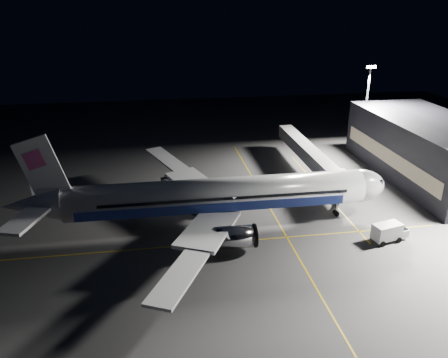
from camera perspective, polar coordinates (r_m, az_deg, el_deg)
ground at (r=72.70m, az=-0.76°, el=-5.90°), size 200.00×200.00×0.00m
guide_line_main at (r=74.60m, az=6.89°, el=-5.29°), size 0.25×80.00×0.01m
guide_line_cross at (r=67.53m, az=-0.03°, el=-8.28°), size 70.00×0.25×0.01m
guide_line_side at (r=86.80m, az=12.80°, el=-1.60°), size 0.25×40.00×0.01m
airliner at (r=70.28m, az=-1.65°, el=-2.25°), size 61.48×54.22×16.64m
terminal at (r=99.11m, az=25.31°, el=3.49°), size 18.12×40.00×12.00m
jet_bridge at (r=92.13m, az=11.26°, el=3.01°), size 3.60×34.40×6.30m
floodlight_mast_north at (r=109.49m, az=18.13°, el=9.64°), size 2.40×0.68×20.70m
service_truck at (r=71.92m, az=20.81°, el=-6.42°), size 6.08×3.55×2.92m
baggage_tug at (r=88.50m, az=-7.41°, el=-0.16°), size 2.69×2.28×1.76m
safety_cone_a at (r=83.25m, az=-2.65°, el=-1.84°), size 0.46×0.46×0.68m
safety_cone_b at (r=78.25m, az=-5.92°, el=-3.66°), size 0.35×0.35×0.52m
safety_cone_c at (r=84.67m, az=-5.97°, el=-1.56°), size 0.36×0.36×0.54m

